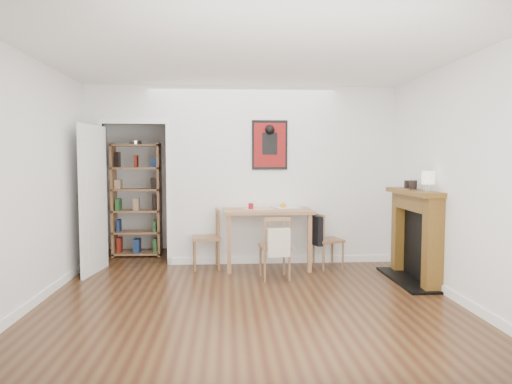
{
  "coord_description": "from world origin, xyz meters",
  "views": [
    {
      "loc": [
        -0.23,
        -5.31,
        1.53
      ],
      "look_at": [
        0.15,
        0.6,
        1.12
      ],
      "focal_mm": 32.0,
      "sensor_mm": 36.0,
      "label": 1
    }
  ],
  "objects": [
    {
      "name": "ceramic_jar_b",
      "position": [
        2.17,
        0.6,
        1.21
      ],
      "size": [
        0.08,
        0.08,
        0.1
      ],
      "primitive_type": "cylinder",
      "color": "black",
      "rests_on": "fireplace"
    },
    {
      "name": "bookshelf",
      "position": [
        -1.66,
        2.04,
        0.89
      ],
      "size": [
        0.76,
        0.3,
        1.8
      ],
      "color": "#9B6C48",
      "rests_on": "ground"
    },
    {
      "name": "chair_left",
      "position": [
        -0.52,
        1.08,
        0.43
      ],
      "size": [
        0.47,
        0.47,
        0.85
      ],
      "color": "#8E6242",
      "rests_on": "ground"
    },
    {
      "name": "notebook",
      "position": [
        0.63,
        1.18,
        0.85
      ],
      "size": [
        0.38,
        0.32,
        0.02
      ],
      "primitive_type": "cube",
      "rotation": [
        0.0,
        0.0,
        0.26
      ],
      "color": "silver",
      "rests_on": "dining_table"
    },
    {
      "name": "dining_table",
      "position": [
        0.35,
        1.1,
        0.74
      ],
      "size": [
        1.23,
        0.78,
        0.84
      ],
      "color": "#9B6C48",
      "rests_on": "ground"
    },
    {
      "name": "red_glass",
      "position": [
        0.11,
        1.03,
        0.88
      ],
      "size": [
        0.07,
        0.07,
        0.09
      ],
      "primitive_type": "cylinder",
      "color": "maroon",
      "rests_on": "dining_table"
    },
    {
      "name": "chair_right",
      "position": [
        1.19,
        0.99,
        0.4
      ],
      "size": [
        0.52,
        0.48,
        0.78
      ],
      "color": "#8E6242",
      "rests_on": "ground"
    },
    {
      "name": "orange_fruit",
      "position": [
        0.58,
        1.15,
        0.88
      ],
      "size": [
        0.08,
        0.08,
        0.08
      ],
      "primitive_type": "sphere",
      "color": "orange",
      "rests_on": "dining_table"
    },
    {
      "name": "placemat",
      "position": [
        0.21,
        1.11,
        0.84
      ],
      "size": [
        0.46,
        0.37,
        0.0
      ],
      "primitive_type": "cube",
      "rotation": [
        0.0,
        0.0,
        0.15
      ],
      "color": "beige",
      "rests_on": "dining_table"
    },
    {
      "name": "mantel_lamp",
      "position": [
        2.14,
        -0.11,
        1.31
      ],
      "size": [
        0.15,
        0.15,
        0.24
      ],
      "color": "silver",
      "rests_on": "fireplace"
    },
    {
      "name": "ceramic_jar_a",
      "position": [
        2.15,
        0.34,
        1.22
      ],
      "size": [
        0.09,
        0.09,
        0.11
      ],
      "primitive_type": "cylinder",
      "color": "black",
      "rests_on": "fireplace"
    },
    {
      "name": "room_shell",
      "position": [
        0.1,
        1.34,
        1.3
      ],
      "size": [
        5.2,
        5.2,
        5.2
      ],
      "color": "white",
      "rests_on": "ground"
    },
    {
      "name": "chair_front",
      "position": [
        0.39,
        0.46,
        0.42
      ],
      "size": [
        0.45,
        0.5,
        0.82
      ],
      "color": "#8E6242",
      "rests_on": "ground"
    },
    {
      "name": "ground",
      "position": [
        0.0,
        0.0,
        0.0
      ],
      "size": [
        5.2,
        5.2,
        0.0
      ],
      "primitive_type": "plane",
      "color": "#4E3319",
      "rests_on": "ground"
    },
    {
      "name": "fireplace",
      "position": [
        2.16,
        0.25,
        0.62
      ],
      "size": [
        0.45,
        1.25,
        1.16
      ],
      "color": "brown",
      "rests_on": "ground"
    }
  ]
}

